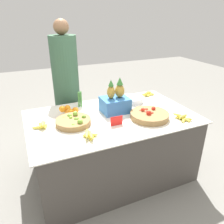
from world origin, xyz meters
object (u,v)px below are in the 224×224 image
Objects in this scene: tomato_basket at (149,115)px; metal_bowl at (132,99)px; price_sign at (117,121)px; lime_bowl at (73,121)px; vendor_person at (67,93)px; produce_crate at (115,102)px.

metal_bowl is (0.06, 0.49, -0.00)m from tomato_basket.
lime_bowl is at bearing 154.60° from price_sign.
vendor_person reaches higher than tomato_basket.
price_sign is at bearing -178.77° from tomato_basket.
lime_bowl is 1.27× the size of metal_bowl.
lime_bowl is 0.86× the size of tomato_basket.
lime_bowl is 0.90× the size of produce_crate.
lime_bowl is 0.54m from produce_crate.
lime_bowl is 0.89m from metal_bowl.
tomato_basket is 0.41m from produce_crate.
price_sign is 0.33× the size of produce_crate.
vendor_person is at bearing 81.29° from lime_bowl.
tomato_basket reaches higher than price_sign.
lime_bowl reaches higher than metal_bowl.
produce_crate is 0.82m from vendor_person.
price_sign reaches higher than metal_bowl.
metal_bowl is 2.18× the size of price_sign.
price_sign is 0.07× the size of vendor_person.
lime_bowl is 0.80m from tomato_basket.
price_sign is (-0.45, -0.50, 0.02)m from metal_bowl.
produce_crate reaches higher than price_sign.
metal_bowl is at bearing -36.90° from vendor_person.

